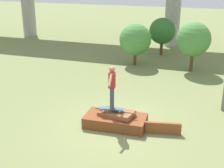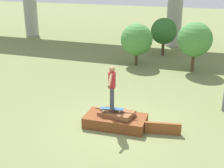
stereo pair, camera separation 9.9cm
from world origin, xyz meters
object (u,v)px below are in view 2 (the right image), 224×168
at_px(tree_behind_right, 195,39).
at_px(tree_mid_back, 164,31).
at_px(skater, 112,85).
at_px(tree_behind_left, 137,40).
at_px(skateboard, 112,109).

height_order(tree_behind_right, tree_mid_back, tree_behind_right).
xyz_separation_m(skater, tree_mid_back, (-0.10, 10.67, -0.01)).
height_order(skater, tree_behind_left, tree_behind_left).
bearing_deg(skater, skateboard, 116.57).
xyz_separation_m(skateboard, tree_behind_right, (2.10, 7.66, 1.10)).
bearing_deg(tree_mid_back, skater, -89.45).
xyz_separation_m(skater, tree_behind_right, (2.10, 7.66, 0.19)).
bearing_deg(tree_behind_left, tree_mid_back, 68.90).
xyz_separation_m(skater, tree_behind_left, (-1.19, 7.86, -0.08)).
height_order(tree_behind_left, tree_behind_right, tree_behind_right).
relative_size(skater, tree_behind_left, 0.63).
distance_m(skater, tree_behind_right, 7.94).
bearing_deg(skater, tree_behind_left, 98.58).
bearing_deg(tree_behind_right, skateboard, -105.32).
height_order(skateboard, skater, skater).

